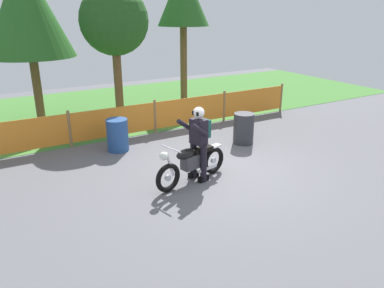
# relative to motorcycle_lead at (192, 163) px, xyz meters

# --- Properties ---
(ground) EXTENTS (24.00, 24.00, 0.02)m
(ground) POSITION_rel_motorcycle_lead_xyz_m (0.80, 0.17, -0.48)
(ground) COLOR #5B5B60
(grass_verge) EXTENTS (24.00, 7.48, 0.01)m
(grass_verge) POSITION_rel_motorcycle_lead_xyz_m (0.80, 7.37, -0.46)
(grass_verge) COLOR #427A33
(grass_verge) RESTS_ON ground
(barrier_fence) EXTENTS (10.43, 0.08, 1.05)m
(barrier_fence) POSITION_rel_motorcycle_lead_xyz_m (0.80, 3.63, 0.07)
(barrier_fence) COLOR olive
(barrier_fence) RESTS_ON ground
(tree_leftmost) EXTENTS (2.77, 2.77, 5.26)m
(tree_leftmost) POSITION_rel_motorcycle_lead_xyz_m (-2.07, 6.70, 3.23)
(tree_leftmost) COLOR brown
(tree_leftmost) RESTS_ON ground
(tree_near_left) EXTENTS (2.24, 2.24, 4.41)m
(tree_near_left) POSITION_rel_motorcycle_lead_xyz_m (0.41, 5.71, 2.79)
(tree_near_left) COLOR brown
(tree_near_left) RESTS_ON ground
(motorcycle_lead) EXTENTS (2.00, 0.72, 0.96)m
(motorcycle_lead) POSITION_rel_motorcycle_lead_xyz_m (0.00, 0.00, 0.00)
(motorcycle_lead) COLOR black
(motorcycle_lead) RESTS_ON ground
(rider_lead) EXTENTS (0.75, 0.64, 1.69)m
(rider_lead) POSITION_rel_motorcycle_lead_xyz_m (0.21, 0.05, 0.49)
(rider_lead) COLOR black
(rider_lead) RESTS_ON ground
(oil_drum) EXTENTS (0.58, 0.58, 0.88)m
(oil_drum) POSITION_rel_motorcycle_lead_xyz_m (2.57, 1.48, -0.03)
(oil_drum) COLOR #2D2D33
(oil_drum) RESTS_ON ground
(spare_drum) EXTENTS (0.58, 0.58, 0.88)m
(spare_drum) POSITION_rel_motorcycle_lead_xyz_m (-0.74, 2.73, -0.03)
(spare_drum) COLOR navy
(spare_drum) RESTS_ON ground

